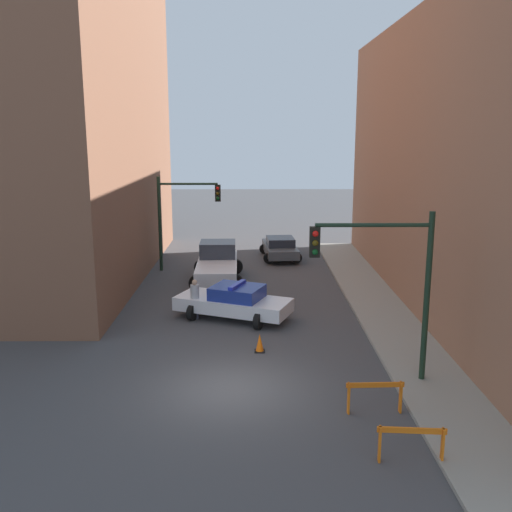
% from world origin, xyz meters
% --- Properties ---
extents(ground_plane, '(120.00, 120.00, 0.00)m').
position_xyz_m(ground_plane, '(0.00, 0.00, 0.00)').
color(ground_plane, '#424244').
extents(sidewalk_right, '(2.40, 44.00, 0.12)m').
position_xyz_m(sidewalk_right, '(6.20, 0.00, 0.06)').
color(sidewalk_right, gray).
rests_on(sidewalk_right, ground_plane).
extents(traffic_light_near, '(3.64, 0.35, 5.20)m').
position_xyz_m(traffic_light_near, '(4.73, 0.42, 3.53)').
color(traffic_light_near, black).
rests_on(traffic_light_near, sidewalk_right).
extents(traffic_light_far, '(3.44, 0.35, 5.20)m').
position_xyz_m(traffic_light_far, '(-3.30, 14.93, 3.40)').
color(traffic_light_far, black).
rests_on(traffic_light_far, ground_plane).
extents(police_car, '(5.05, 3.49, 1.52)m').
position_xyz_m(police_car, '(-0.08, 6.58, 0.72)').
color(police_car, white).
rests_on(police_car, ground_plane).
extents(white_truck, '(2.72, 5.44, 1.90)m').
position_xyz_m(white_truck, '(-1.14, 12.68, 0.91)').
color(white_truck, silver).
rests_on(white_truck, ground_plane).
extents(parked_car_near, '(2.48, 4.42, 1.31)m').
position_xyz_m(parked_car_near, '(2.35, 17.96, 0.67)').
color(parked_car_near, '#474C51').
rests_on(parked_car_near, ground_plane).
extents(pedestrian_crossing, '(0.45, 0.45, 1.66)m').
position_xyz_m(pedestrian_crossing, '(-1.70, 6.60, 0.86)').
color(pedestrian_crossing, '#474C66').
rests_on(pedestrian_crossing, ground_plane).
extents(barrier_front, '(1.60, 0.27, 0.90)m').
position_xyz_m(barrier_front, '(4.36, -3.96, 0.62)').
color(barrier_front, orange).
rests_on(barrier_front, ground_plane).
extents(barrier_mid, '(1.60, 0.22, 0.90)m').
position_xyz_m(barrier_mid, '(4.02, -1.54, 0.62)').
color(barrier_mid, orange).
rests_on(barrier_mid, ground_plane).
extents(traffic_cone, '(0.36, 0.36, 0.66)m').
position_xyz_m(traffic_cone, '(0.92, 2.94, 0.32)').
color(traffic_cone, black).
rests_on(traffic_cone, ground_plane).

